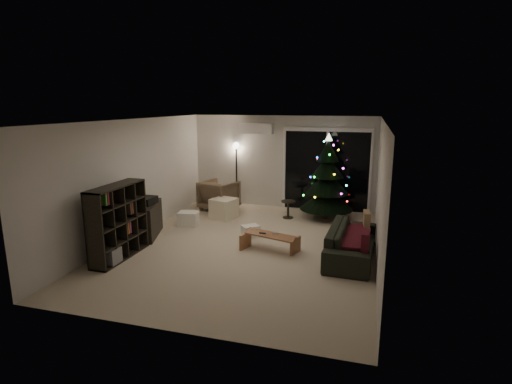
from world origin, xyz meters
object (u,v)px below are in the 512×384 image
media_cabinet (147,220)px  armchair (219,195)px  bookshelf (110,221)px  sofa (351,242)px  coffee_table (270,242)px  christmas_tree (327,177)px

media_cabinet → armchair: bearing=56.6°
bookshelf → sofa: bookshelf is taller
armchair → sofa: armchair is taller
media_cabinet → coffee_table: media_cabinet is taller
coffee_table → sofa: bearing=20.4°
armchair → coffee_table: size_ratio=0.82×
coffee_table → media_cabinet: bearing=-165.6°
bookshelf → media_cabinet: size_ratio=1.21×
bookshelf → armchair: bearing=104.0°
sofa → media_cabinet: bearing=92.1°
bookshelf → coffee_table: (2.77, 1.10, -0.52)m
sofa → bookshelf: bearing=108.3°
sofa → coffee_table: size_ratio=1.91×
christmas_tree → coffee_table: bearing=-107.2°
media_cabinet → bookshelf: bearing=-107.9°
media_cabinet → sofa: 4.30m
media_cabinet → sofa: (4.30, -0.05, -0.06)m
media_cabinet → sofa: media_cabinet is taller
coffee_table → christmas_tree: size_ratio=0.50×
media_cabinet → armchair: (0.69, 2.49, 0.04)m
christmas_tree → armchair: bearing=179.0°
bookshelf → sofa: size_ratio=0.68×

